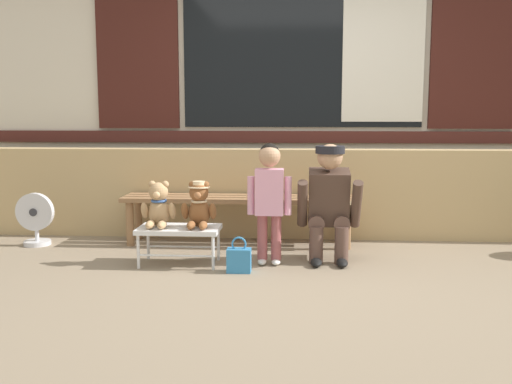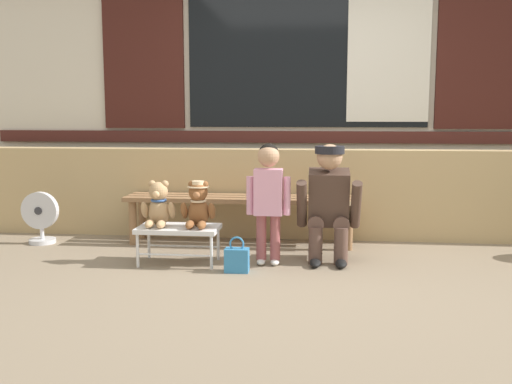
{
  "view_description": "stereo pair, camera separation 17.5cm",
  "coord_description": "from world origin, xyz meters",
  "px_view_note": "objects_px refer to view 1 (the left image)",
  "views": [
    {
      "loc": [
        -0.05,
        -4.08,
        1.18
      ],
      "look_at": [
        -0.38,
        0.56,
        0.55
      ],
      "focal_mm": 40.36,
      "sensor_mm": 36.0,
      "label": 1
    },
    {
      "loc": [
        0.12,
        -4.06,
        1.18
      ],
      "look_at": [
        -0.38,
        0.56,
        0.55
      ],
      "focal_mm": 40.36,
      "sensor_mm": 36.0,
      "label": 2
    }
  ],
  "objects_px": {
    "child_standing": "(269,190)",
    "floor_fan": "(35,219)",
    "handbag_on_ground": "(239,260)",
    "teddy_bear_with_hat": "(199,206)",
    "small_display_bench": "(179,231)",
    "wooden_bench_long": "(239,204)",
    "adult_crouching": "(330,202)",
    "teddy_bear_plain": "(159,206)"
  },
  "relations": [
    {
      "from": "floor_fan",
      "to": "handbag_on_ground",
      "type": "bearing_deg",
      "value": -21.55
    },
    {
      "from": "child_standing",
      "to": "handbag_on_ground",
      "type": "xyz_separation_m",
      "value": [
        -0.22,
        -0.24,
        -0.5
      ]
    },
    {
      "from": "teddy_bear_with_hat",
      "to": "child_standing",
      "type": "distance_m",
      "value": 0.56
    },
    {
      "from": "wooden_bench_long",
      "to": "teddy_bear_with_hat",
      "type": "bearing_deg",
      "value": -107.63
    },
    {
      "from": "wooden_bench_long",
      "to": "teddy_bear_plain",
      "type": "xyz_separation_m",
      "value": [
        -0.56,
        -0.74,
        0.09
      ]
    },
    {
      "from": "handbag_on_ground",
      "to": "wooden_bench_long",
      "type": "bearing_deg",
      "value": 95.86
    },
    {
      "from": "child_standing",
      "to": "floor_fan",
      "type": "bearing_deg",
      "value": 166.46
    },
    {
      "from": "small_display_bench",
      "to": "floor_fan",
      "type": "bearing_deg",
      "value": 158.52
    },
    {
      "from": "child_standing",
      "to": "adult_crouching",
      "type": "bearing_deg",
      "value": 15.38
    },
    {
      "from": "wooden_bench_long",
      "to": "adult_crouching",
      "type": "distance_m",
      "value": 0.98
    },
    {
      "from": "wooden_bench_long",
      "to": "floor_fan",
      "type": "distance_m",
      "value": 1.84
    },
    {
      "from": "teddy_bear_plain",
      "to": "small_display_bench",
      "type": "bearing_deg",
      "value": -0.51
    },
    {
      "from": "handbag_on_ground",
      "to": "teddy_bear_plain",
      "type": "bearing_deg",
      "value": 163.11
    },
    {
      "from": "adult_crouching",
      "to": "handbag_on_ground",
      "type": "bearing_deg",
      "value": -151.61
    },
    {
      "from": "wooden_bench_long",
      "to": "adult_crouching",
      "type": "bearing_deg",
      "value": -35.51
    },
    {
      "from": "small_display_bench",
      "to": "child_standing",
      "type": "distance_m",
      "value": 0.78
    },
    {
      "from": "teddy_bear_plain",
      "to": "child_standing",
      "type": "distance_m",
      "value": 0.88
    },
    {
      "from": "teddy_bear_plain",
      "to": "child_standing",
      "type": "xyz_separation_m",
      "value": [
        0.87,
        0.05,
        0.13
      ]
    },
    {
      "from": "teddy_bear_with_hat",
      "to": "teddy_bear_plain",
      "type": "bearing_deg",
      "value": -179.87
    },
    {
      "from": "child_standing",
      "to": "adult_crouching",
      "type": "distance_m",
      "value": 0.51
    },
    {
      "from": "small_display_bench",
      "to": "teddy_bear_plain",
      "type": "bearing_deg",
      "value": 179.49
    },
    {
      "from": "handbag_on_ground",
      "to": "small_display_bench",
      "type": "bearing_deg",
      "value": 158.24
    },
    {
      "from": "small_display_bench",
      "to": "teddy_bear_with_hat",
      "type": "distance_m",
      "value": 0.26
    },
    {
      "from": "small_display_bench",
      "to": "teddy_bear_with_hat",
      "type": "height_order",
      "value": "teddy_bear_with_hat"
    },
    {
      "from": "teddy_bear_plain",
      "to": "teddy_bear_with_hat",
      "type": "distance_m",
      "value": 0.32
    },
    {
      "from": "teddy_bear_plain",
      "to": "floor_fan",
      "type": "relative_size",
      "value": 0.76
    },
    {
      "from": "teddy_bear_plain",
      "to": "handbag_on_ground",
      "type": "height_order",
      "value": "teddy_bear_plain"
    },
    {
      "from": "wooden_bench_long",
      "to": "floor_fan",
      "type": "xyz_separation_m",
      "value": [
        -1.83,
        -0.18,
        -0.13
      ]
    },
    {
      "from": "teddy_bear_with_hat",
      "to": "floor_fan",
      "type": "xyz_separation_m",
      "value": [
        -1.59,
        0.56,
        -0.23
      ]
    },
    {
      "from": "child_standing",
      "to": "handbag_on_ground",
      "type": "height_order",
      "value": "child_standing"
    },
    {
      "from": "handbag_on_ground",
      "to": "floor_fan",
      "type": "height_order",
      "value": "floor_fan"
    },
    {
      "from": "child_standing",
      "to": "floor_fan",
      "type": "relative_size",
      "value": 2.0
    },
    {
      "from": "teddy_bear_with_hat",
      "to": "child_standing",
      "type": "height_order",
      "value": "child_standing"
    },
    {
      "from": "small_display_bench",
      "to": "floor_fan",
      "type": "xyz_separation_m",
      "value": [
        -1.43,
        0.56,
        -0.03
      ]
    },
    {
      "from": "teddy_bear_with_hat",
      "to": "adult_crouching",
      "type": "height_order",
      "value": "adult_crouching"
    },
    {
      "from": "adult_crouching",
      "to": "floor_fan",
      "type": "xyz_separation_m",
      "value": [
        -2.62,
        0.38,
        -0.24
      ]
    },
    {
      "from": "child_standing",
      "to": "floor_fan",
      "type": "distance_m",
      "value": 2.23
    },
    {
      "from": "floor_fan",
      "to": "child_standing",
      "type": "bearing_deg",
      "value": -13.54
    },
    {
      "from": "handbag_on_ground",
      "to": "teddy_bear_with_hat",
      "type": "bearing_deg",
      "value": 149.15
    },
    {
      "from": "teddy_bear_with_hat",
      "to": "handbag_on_ground",
      "type": "bearing_deg",
      "value": -30.85
    },
    {
      "from": "child_standing",
      "to": "teddy_bear_plain",
      "type": "bearing_deg",
      "value": -176.96
    },
    {
      "from": "floor_fan",
      "to": "teddy_bear_plain",
      "type": "bearing_deg",
      "value": -23.85
    }
  ]
}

